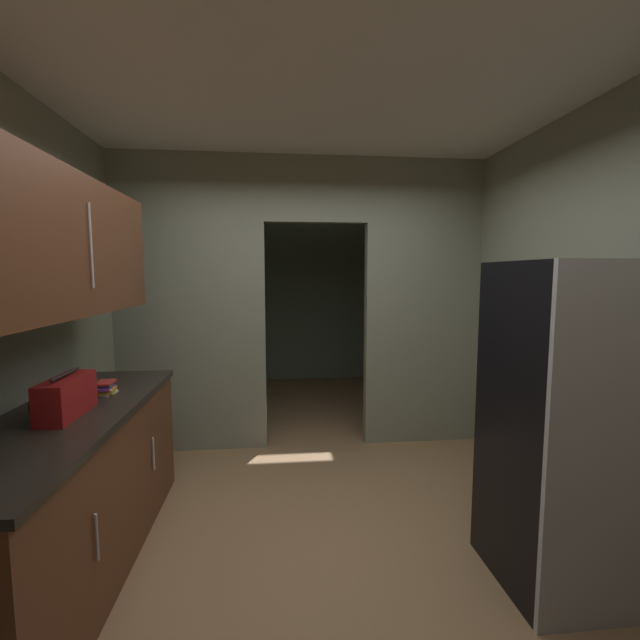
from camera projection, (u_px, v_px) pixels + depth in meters
The scene contains 9 objects.
ground at pixel (322, 553), 2.59m from camera, with size 20.00×20.00×0.00m, color #93704C.
kitchen_overhead_slab at pixel (314, 101), 2.80m from camera, with size 3.86×7.39×0.06m, color silver.
kitchen_partition at pixel (299, 296), 4.11m from camera, with size 3.46×0.12×2.75m.
adjoining_room_shell at pixel (294, 295), 6.00m from camera, with size 3.46×2.78×2.75m.
refrigerator at pixel (580, 425), 2.29m from camera, with size 0.83×0.71×1.73m.
lower_cabinet_run at pixel (70, 494), 2.37m from camera, with size 0.66×2.09×0.91m.
upper_cabinet_counterside at pixel (54, 246), 2.23m from camera, with size 0.36×1.88×0.73m.
boombox at pixel (66, 397), 2.28m from camera, with size 0.16×0.42×0.23m.
book_stack at pixel (104, 388), 2.70m from camera, with size 0.15×0.17×0.08m.
Camera 1 is at (-0.27, -2.41, 1.66)m, focal length 24.26 mm.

